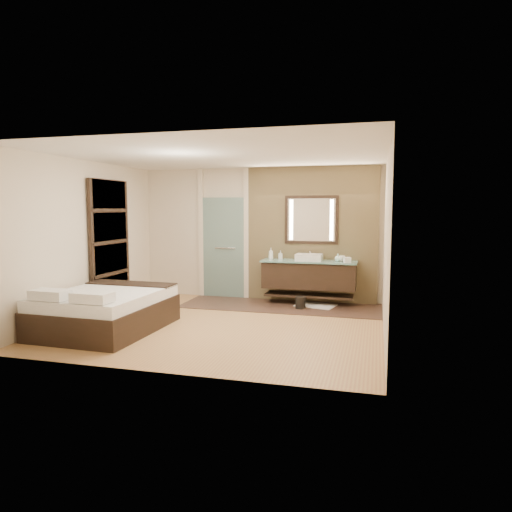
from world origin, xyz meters
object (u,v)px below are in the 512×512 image
(bed, at_px, (106,310))
(waste_bin, at_px, (300,303))
(mirror_unit, at_px, (311,220))
(vanity, at_px, (309,275))

(bed, distance_m, waste_bin, 3.49)
(mirror_unit, height_order, waste_bin, mirror_unit)
(waste_bin, bearing_deg, vanity, 79.25)
(mirror_unit, relative_size, waste_bin, 4.46)
(mirror_unit, bearing_deg, waste_bin, -97.13)
(bed, bearing_deg, vanity, 46.14)
(mirror_unit, xyz_separation_m, bed, (-2.75, -2.95, -1.34))
(vanity, distance_m, bed, 3.87)
(vanity, bearing_deg, mirror_unit, 90.00)
(mirror_unit, distance_m, bed, 4.25)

